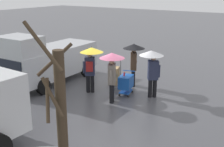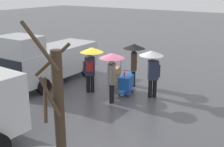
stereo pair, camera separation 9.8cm
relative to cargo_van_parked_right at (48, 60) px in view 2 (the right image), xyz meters
The scene contains 9 objects.
ground_plane 3.70m from the cargo_van_parked_right, behind, with size 90.00×90.00×0.00m, color #4C4C51.
cargo_van_parked_right is the anchor object (origin of this frame).
shopping_cart_vendor 4.26m from the cargo_van_parked_right, behind, with size 0.73×0.92×1.04m.
hand_dolly_boxes 3.52m from the cargo_van_parked_right, 161.25° to the right, with size 0.71×0.83×1.32m.
pedestrian_pink_side 5.36m from the cargo_van_parked_right, 168.89° to the right, with size 1.04×1.04×2.15m.
pedestrian_black_side 2.71m from the cargo_van_parked_right, behind, with size 1.04×1.04×2.15m.
pedestrian_white_side 4.31m from the cargo_van_parked_right, 154.17° to the right, with size 1.04×1.04×2.15m.
pedestrian_far_side 4.13m from the cargo_van_parked_right, behind, with size 1.04×1.04×2.15m.
bare_tree_near 8.42m from the cargo_van_parked_right, 137.90° to the left, with size 1.10×1.11×4.07m.
Camera 2 is at (-7.03, 10.35, 4.72)m, focal length 46.28 mm.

